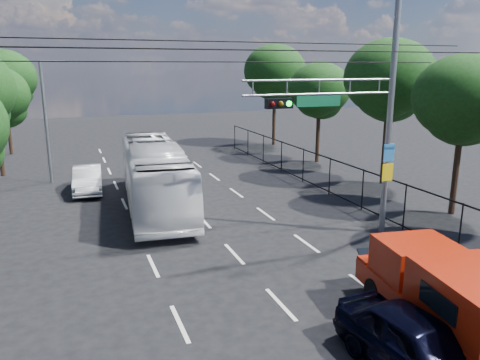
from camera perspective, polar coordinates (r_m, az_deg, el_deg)
name	(u,v)px	position (r m, az deg, el deg)	size (l,w,h in m)	color
lane_markings	(192,209)	(22.86, -5.82, -3.48)	(6.12, 38.00, 0.01)	beige
signal_mast	(364,106)	(18.61, 14.93, 8.65)	(6.43, 0.39, 9.50)	slate
streetlight_left	(48,116)	(29.30, -22.32, 7.23)	(2.09, 0.22, 7.08)	slate
utility_wires	(225,51)	(16.89, -1.78, 15.39)	(22.00, 5.04, 0.74)	black
fence_right	(349,183)	(24.00, 13.12, -0.40)	(0.06, 34.03, 2.00)	black
tree_right_b	(463,105)	(23.27, 25.56, 8.26)	(4.50, 4.50, 7.31)	black
tree_right_c	(389,84)	(28.11, 17.73, 11.04)	(5.10, 5.10, 8.29)	black
tree_right_d	(320,94)	(33.75, 9.67, 10.34)	(4.32, 4.32, 7.02)	black
tree_right_e	(275,76)	(40.91, 4.26, 12.57)	(5.28, 5.28, 8.58)	black
tree_left_e	(4,82)	(40.41, -26.85, 10.57)	(4.92, 4.92, 7.99)	black
red_pickup	(446,294)	(13.22, 23.78, -12.55)	(2.92, 6.03, 2.16)	black
navy_hatchback	(419,347)	(11.57, 20.93, -18.53)	(1.75, 4.34, 1.48)	black
white_bus	(155,175)	(23.12, -10.37, 0.57)	(2.63, 11.25, 3.13)	silver
white_van	(88,179)	(26.94, -18.09, 0.08)	(1.48, 4.23, 1.39)	silver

